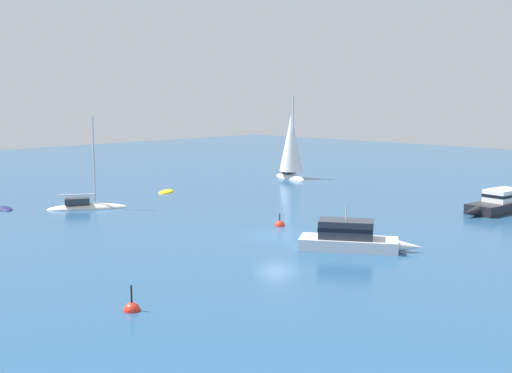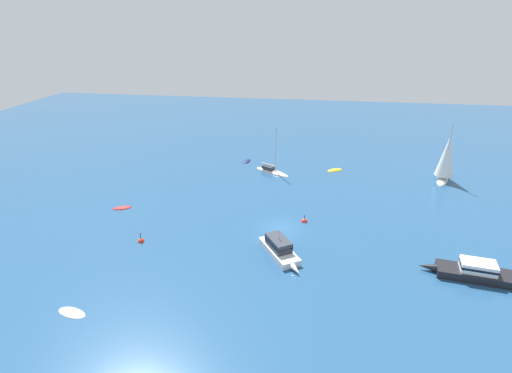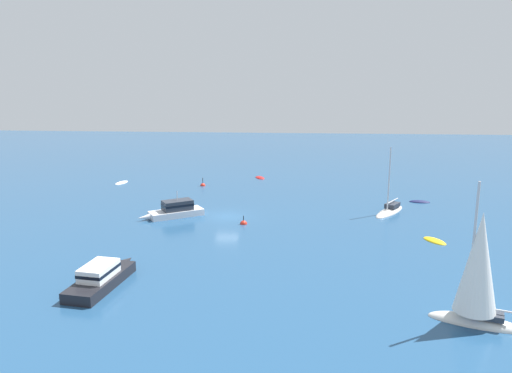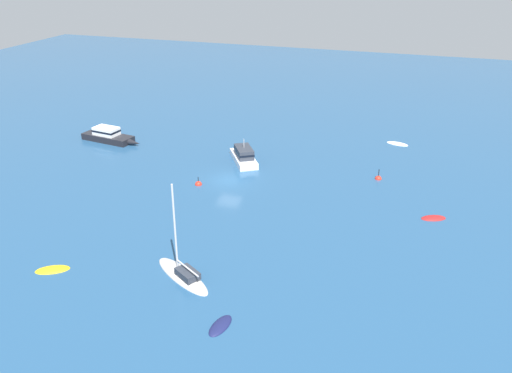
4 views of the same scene
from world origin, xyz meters
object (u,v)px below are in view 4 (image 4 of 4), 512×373
object	(u,v)px
rib_1	(433,218)
dinghy	(53,270)
skiff	(397,144)
mooring_buoy	(378,179)
motor_cruiser	(244,155)
channel_buoy	(198,185)
rib	(220,326)
powerboat	(109,136)
yacht_1	(183,275)

from	to	relation	value
rib_1	dinghy	bearing A→B (deg)	8.68
skiff	mooring_buoy	bearing A→B (deg)	99.26
motor_cruiser	dinghy	xyz separation A→B (m)	(6.51, 26.39, -0.75)
skiff	channel_buoy	distance (m)	27.26
motor_cruiser	mooring_buoy	size ratio (longest dim) A/B	4.61
skiff	rib	xyz separation A→B (m)	(8.12, 40.29, 0.00)
skiff	channel_buoy	world-z (taller)	channel_buoy
motor_cruiser	powerboat	world-z (taller)	motor_cruiser
channel_buoy	powerboat	bearing A→B (deg)	-28.45
dinghy	channel_buoy	size ratio (longest dim) A/B	2.30
powerboat	channel_buoy	distance (m)	18.88
motor_cruiser	mooring_buoy	xyz separation A→B (m)	(-15.63, 0.24, -0.74)
rib	yacht_1	size ratio (longest dim) A/B	0.33
dinghy	mooring_buoy	distance (m)	34.26
yacht_1	rib	bearing A→B (deg)	169.73
dinghy	rib_1	size ratio (longest dim) A/B	1.11
rib	motor_cruiser	bearing A→B (deg)	24.72
dinghy	powerboat	xyz separation A→B (m)	(12.38, -27.57, 0.71)
rib_1	channel_buoy	xyz separation A→B (m)	(23.91, -0.09, 0.00)
powerboat	channel_buoy	world-z (taller)	powerboat
powerboat	mooring_buoy	world-z (taller)	powerboat
rib	dinghy	size ratio (longest dim) A/B	0.90
rib	mooring_buoy	xyz separation A→B (m)	(-7.11, -28.24, 0.01)
yacht_1	motor_cruiser	bearing A→B (deg)	-49.12
skiff	yacht_1	bearing A→B (deg)	84.03
yacht_1	dinghy	bearing A→B (deg)	45.66
skiff	dinghy	bearing A→B (deg)	72.81
channel_buoy	skiff	bearing A→B (deg)	-134.00
dinghy	yacht_1	xyz separation A→B (m)	(-10.13, -2.41, 0.15)
skiff	rib_1	distance (m)	20.32
rib	channel_buoy	world-z (taller)	channel_buoy
powerboat	channel_buoy	bearing A→B (deg)	-20.21
skiff	powerboat	xyz separation A→B (m)	(35.52, 10.63, 0.71)
motor_cruiser	rib_1	xyz separation A→B (m)	(-21.61, 7.89, -0.75)
motor_cruiser	mooring_buoy	bearing A→B (deg)	-123.20
motor_cruiser	dinghy	distance (m)	27.19
skiff	rib_1	xyz separation A→B (m)	(-4.98, 19.70, 0.00)
motor_cruiser	rib_1	world-z (taller)	motor_cruiser
mooring_buoy	yacht_1	bearing A→B (deg)	63.16
skiff	yacht_1	distance (m)	38.09
rib_1	channel_buoy	distance (m)	23.91
mooring_buoy	rib	bearing A→B (deg)	75.86
rib	powerboat	world-z (taller)	powerboat
yacht_1	mooring_buoy	world-z (taller)	yacht_1
motor_cruiser	yacht_1	xyz separation A→B (m)	(-3.62, 23.98, -0.61)
rib_1	channel_buoy	world-z (taller)	channel_buoy
rib	mooring_buoy	world-z (taller)	mooring_buoy
dinghy	mooring_buoy	world-z (taller)	mooring_buoy
motor_cruiser	rib	world-z (taller)	motor_cruiser
skiff	dinghy	xyz separation A→B (m)	(23.14, 38.20, 0.00)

